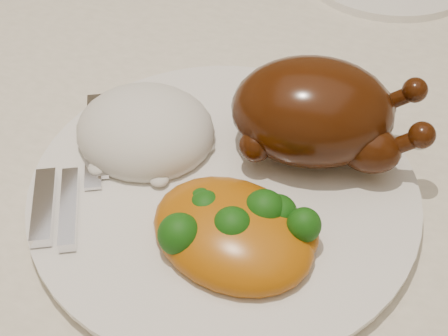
% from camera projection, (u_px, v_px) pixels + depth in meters
% --- Properties ---
extents(dining_table, '(1.60, 0.90, 0.76)m').
position_uv_depth(dining_table, '(250.00, 120.00, 0.71)').
color(dining_table, brown).
rests_on(dining_table, floor).
extents(tablecloth, '(1.73, 1.03, 0.18)m').
position_uv_depth(tablecloth, '(253.00, 69.00, 0.66)').
color(tablecloth, white).
rests_on(tablecloth, dining_table).
extents(dinner_plate, '(0.37, 0.37, 0.01)m').
position_uv_depth(dinner_plate, '(224.00, 191.00, 0.49)').
color(dinner_plate, white).
rests_on(dinner_plate, tablecloth).
extents(roast_chicken, '(0.17, 0.12, 0.08)m').
position_uv_depth(roast_chicken, '(317.00, 112.00, 0.49)').
color(roast_chicken, '#421A07').
rests_on(roast_chicken, dinner_plate).
extents(rice_mound, '(0.13, 0.12, 0.06)m').
position_uv_depth(rice_mound, '(146.00, 131.00, 0.51)').
color(rice_mound, white).
rests_on(rice_mound, dinner_plate).
extents(mac_and_cheese, '(0.14, 0.12, 0.05)m').
position_uv_depth(mac_and_cheese, '(239.00, 230.00, 0.44)').
color(mac_and_cheese, '#C05B0C').
rests_on(mac_and_cheese, dinner_plate).
extents(cutlery, '(0.07, 0.17, 0.01)m').
position_uv_depth(cutlery, '(72.00, 184.00, 0.48)').
color(cutlery, silver).
rests_on(cutlery, dinner_plate).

